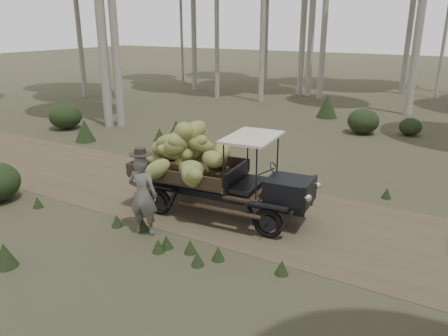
# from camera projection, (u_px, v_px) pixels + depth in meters

# --- Properties ---
(ground) EXTENTS (120.00, 120.00, 0.00)m
(ground) POSITION_uv_depth(u_px,v_px,m) (272.00, 216.00, 10.76)
(ground) COLOR #473D2B
(ground) RESTS_ON ground
(dirt_track) EXTENTS (70.00, 4.00, 0.01)m
(dirt_track) POSITION_uv_depth(u_px,v_px,m) (272.00, 216.00, 10.76)
(dirt_track) COLOR brown
(dirt_track) RESTS_ON ground
(banana_truck) EXTENTS (4.83, 2.39, 2.35)m
(banana_truck) POSITION_uv_depth(u_px,v_px,m) (200.00, 159.00, 10.71)
(banana_truck) COLOR black
(banana_truck) RESTS_ON ground
(farmer) EXTENTS (0.75, 0.59, 2.01)m
(farmer) POSITION_uv_depth(u_px,v_px,m) (143.00, 194.00, 9.60)
(farmer) COLOR #5F5D56
(farmer) RESTS_ON ground
(undergrowth) EXTENTS (25.21, 24.39, 1.23)m
(undergrowth) POSITION_uv_depth(u_px,v_px,m) (165.00, 180.00, 11.79)
(undergrowth) COLOR #233319
(undergrowth) RESTS_ON ground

